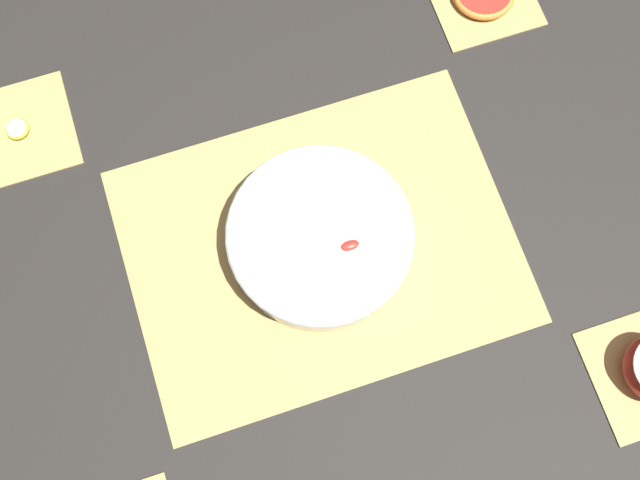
# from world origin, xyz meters

# --- Properties ---
(ground_plane) EXTENTS (6.00, 6.00, 0.00)m
(ground_plane) POSITION_xyz_m (0.00, 0.00, 0.00)
(ground_plane) COLOR black
(bamboo_mat_center) EXTENTS (0.51, 0.39, 0.01)m
(bamboo_mat_center) POSITION_xyz_m (-0.00, 0.00, 0.00)
(bamboo_mat_center) COLOR tan
(bamboo_mat_center) RESTS_ON ground_plane
(coaster_mat_near_right) EXTENTS (0.15, 0.15, 0.01)m
(coaster_mat_near_right) POSITION_xyz_m (0.35, -0.29, 0.00)
(coaster_mat_near_right) COLOR tan
(coaster_mat_near_right) RESTS_ON ground_plane
(fruit_salad_bowl) EXTENTS (0.24, 0.24, 0.07)m
(fruit_salad_bowl) POSITION_xyz_m (0.00, -0.00, 0.04)
(fruit_salad_bowl) COLOR silver
(fruit_salad_bowl) RESTS_ON bamboo_mat_center
(banana_coin_single) EXTENTS (0.03, 0.03, 0.01)m
(banana_coin_single) POSITION_xyz_m (0.35, -0.29, 0.01)
(banana_coin_single) COLOR beige
(banana_coin_single) RESTS_ON coaster_mat_near_right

